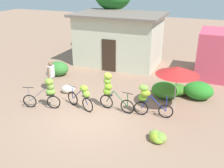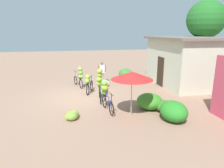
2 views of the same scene
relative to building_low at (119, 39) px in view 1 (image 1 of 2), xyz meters
name	(u,v)px [view 1 (image 1 of 2)]	position (x,y,z in m)	size (l,w,h in m)	color
ground_plane	(91,117)	(1.50, -7.25, -1.68)	(60.00, 60.00, 0.00)	#9A755F
building_low	(119,39)	(0.00, 0.00, 0.00)	(5.66, 3.88, 3.32)	beige
hedge_bush_front_left	(58,68)	(-2.54, -3.47, -1.27)	(1.24, 1.07, 0.82)	#398134
hedge_bush_front_right	(165,90)	(3.99, -4.11, -1.30)	(1.34, 1.24, 0.75)	#388625
hedge_bush_mid	(178,89)	(4.51, -3.54, -1.42)	(1.01, 0.95, 0.52)	#3D7324
hedge_bush_by_door	(199,90)	(5.50, -3.66, -1.26)	(1.36, 1.10, 0.85)	#2B8627
market_umbrella	(178,71)	(4.61, -5.24, 0.16)	(1.83, 1.83, 2.02)	beige
bicycle_leftmost	(47,91)	(-0.61, -7.20, -0.85)	(1.66, 0.68, 1.44)	black
bicycle_near_pile	(83,95)	(0.90, -6.77, -0.98)	(1.56, 0.65, 1.21)	black
bicycle_center_loaded	(110,89)	(1.98, -6.26, -0.71)	(1.67, 0.43, 1.70)	black
bicycle_by_shop	(147,98)	(3.60, -6.22, -0.84)	(1.64, 0.46, 1.40)	black
banana_pile_on_ground	(157,137)	(4.47, -7.86, -1.51)	(0.85, 0.77, 0.36)	#85A83E
produce_sack	(68,89)	(-0.63, -5.48, -1.46)	(0.70, 0.44, 0.44)	silver
person_vendor	(51,73)	(-1.55, -5.55, -0.73)	(0.25, 0.58, 1.56)	gray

